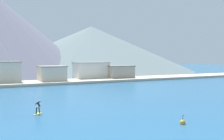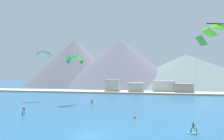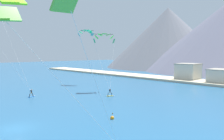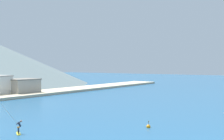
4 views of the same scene
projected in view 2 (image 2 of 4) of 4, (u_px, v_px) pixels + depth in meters
ground_plane at (90, 136)px, 24.14m from camera, size 400.00×400.00×0.00m
kitesurfer_near_lead at (192, 130)px, 25.15m from camera, size 1.79×0.80×1.66m
kitesurfer_near_trail at (92, 104)px, 47.73m from camera, size 1.32×1.66×1.74m
kitesurfer_mid_center at (24, 112)px, 37.34m from camera, size 0.88×1.78×1.73m
parafoil_kite_near_trail at (75, 59)px, 53.49m from camera, size 8.69×7.01×12.94m
parafoil_kite_distant_high_outer at (43, 53)px, 60.52m from camera, size 5.00×3.75×1.91m
race_marker_buoy at (135, 117)px, 34.38m from camera, size 0.56×0.56×1.02m
shoreline_strip at (128, 92)px, 80.97m from camera, size 180.00×10.00×0.70m
shore_building_harbour_front at (183, 89)px, 78.60m from camera, size 8.23×6.31×4.43m
shore_building_promenade_mid at (163, 87)px, 82.69m from camera, size 10.25×6.05×5.49m
shore_building_quay_east at (113, 86)px, 84.91m from camera, size 6.96×7.24×5.90m
shore_building_quay_west at (136, 88)px, 81.63m from camera, size 6.91×7.01×4.63m
mountain_peak_west_ridge at (186, 70)px, 133.44m from camera, size 107.58×107.58×23.82m
mountain_peak_central_summit at (120, 62)px, 140.81m from camera, size 92.28×92.28×37.97m
mountain_peak_east_shoulder at (74, 62)px, 150.42m from camera, size 80.46×80.46×39.39m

